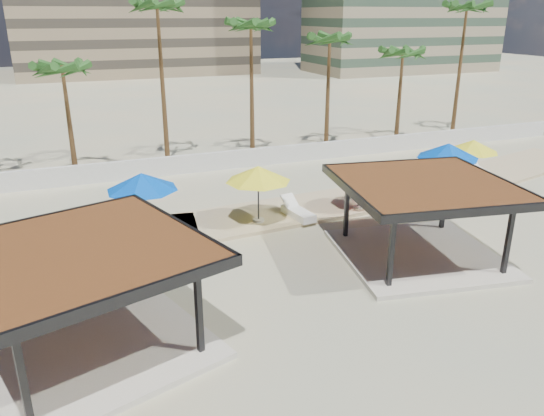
{
  "coord_description": "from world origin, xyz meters",
  "views": [
    {
      "loc": [
        -9.38,
        -16.49,
        9.64
      ],
      "look_at": [
        -1.08,
        4.37,
        1.4
      ],
      "focal_mm": 35.0,
      "sensor_mm": 36.0,
      "label": 1
    }
  ],
  "objects": [
    {
      "name": "ground",
      "position": [
        0.0,
        0.0,
        0.0
      ],
      "size": [
        200.0,
        200.0,
        0.0
      ],
      "primitive_type": "plane",
      "color": "#CBB486",
      "rests_on": "ground"
    },
    {
      "name": "promenade",
      "position": [
        2.0,
        7.67,
        0.06
      ],
      "size": [
        44.45,
        7.97,
        0.24
      ],
      "color": "#C6B284",
      "rests_on": "ground"
    },
    {
      "name": "boundary_wall",
      "position": [
        0.0,
        16.0,
        0.6
      ],
      "size": [
        56.0,
        0.3,
        1.2
      ],
      "primitive_type": "cube",
      "color": "silver",
      "rests_on": "ground"
    },
    {
      "name": "pavilion_central",
      "position": [
        3.84,
        0.09,
        2.0
      ],
      "size": [
        7.61,
        7.61,
        3.35
      ],
      "rotation": [
        0.0,
        0.0,
        -0.17
      ],
      "color": "beige",
      "rests_on": "ground"
    },
    {
      "name": "pavilion_west",
      "position": [
        -9.45,
        -1.67,
        2.03
      ],
      "size": [
        8.42,
        8.42,
        3.41
      ],
      "rotation": [
        0.0,
        0.0,
        0.3
      ],
      "color": "beige",
      "rests_on": "ground"
    },
    {
      "name": "umbrella_b",
      "position": [
        -1.15,
        5.97,
        2.57
      ],
      "size": [
        3.63,
        3.63,
        2.78
      ],
      "rotation": [
        0.0,
        0.0,
        -0.18
      ],
      "color": "beige",
      "rests_on": "promenade"
    },
    {
      "name": "umbrella_c",
      "position": [
        4.28,
        5.8,
        2.2
      ],
      "size": [
        3.45,
        3.45,
        2.35
      ],
      "rotation": [
        0.0,
        0.0,
        0.39
      ],
      "color": "beige",
      "rests_on": "promenade"
    },
    {
      "name": "umbrella_d",
      "position": [
        9.68,
        5.8,
        2.72
      ],
      "size": [
        4.27,
        4.27,
        2.96
      ],
      "rotation": [
        0.0,
        0.0,
        0.35
      ],
      "color": "beige",
      "rests_on": "promenade"
    },
    {
      "name": "umbrella_e",
      "position": [
        12.58,
        7.13,
        2.43
      ],
      "size": [
        3.68,
        3.68,
        2.62
      ],
      "rotation": [
        0.0,
        0.0,
        -0.3
      ],
      "color": "beige",
      "rests_on": "promenade"
    },
    {
      "name": "umbrella_f",
      "position": [
        -6.45,
        6.52,
        2.64
      ],
      "size": [
        4.14,
        4.14,
        2.86
      ],
      "rotation": [
        0.0,
        0.0,
        0.36
      ],
      "color": "beige",
      "rests_on": "promenade"
    },
    {
      "name": "lounger_a",
      "position": [
        -11.58,
        5.85,
        0.38
      ],
      "size": [
        1.24,
        2.29,
        0.83
      ],
      "rotation": [
        0.0,
        0.0,
        1.83
      ],
      "color": "white",
      "rests_on": "promenade"
    },
    {
      "name": "lounger_b",
      "position": [
        0.88,
        5.85,
        0.39
      ],
      "size": [
        1.04,
        2.37,
        0.87
      ],
      "rotation": [
        0.0,
        0.0,
        1.71
      ],
      "color": "white",
      "rests_on": "promenade"
    },
    {
      "name": "lounger_c",
      "position": [
        14.37,
        8.41,
        0.4
      ],
      "size": [
        1.26,
        2.48,
        0.9
      ],
      "rotation": [
        0.0,
        0.0,
        1.35
      ],
      "color": "white",
      "rests_on": "promenade"
    },
    {
      "name": "lounger_d",
      "position": [
        11.2,
        9.25,
        0.39
      ],
      "size": [
        1.16,
        2.37,
        0.86
      ],
      "rotation": [
        0.0,
        0.0,
        1.37
      ],
      "color": "white",
      "rests_on": "promenade"
    },
    {
      "name": "palm_c",
      "position": [
        -9.0,
        18.1,
        6.38
      ],
      "size": [
        3.0,
        3.0,
        7.44
      ],
      "color": "brown",
      "rests_on": "ground"
    },
    {
      "name": "palm_d",
      "position": [
        -3.0,
        18.9,
        9.69
      ],
      "size": [
        3.0,
        3.0,
        10.96
      ],
      "color": "brown",
      "rests_on": "ground"
    },
    {
      "name": "palm_e",
      "position": [
        3.0,
        18.4,
        8.58
      ],
      "size": [
        3.0,
        3.0,
        9.77
      ],
      "color": "brown",
      "rests_on": "ground"
    },
    {
      "name": "palm_f",
      "position": [
        9.0,
        18.6,
        7.66
      ],
      "size": [
        3.0,
        3.0,
        8.79
      ],
      "color": "brown",
      "rests_on": "ground"
    },
    {
      "name": "palm_g",
      "position": [
        15.0,
        18.2,
        6.64
      ],
      "size": [
        3.0,
        3.0,
        7.72
      ],
      "color": "brown",
      "rests_on": "ground"
    },
    {
      "name": "palm_h",
      "position": [
        21.0,
        18.8,
        9.69
      ],
      "size": [
        3.0,
        3.0,
        10.96
      ],
      "color": "brown",
      "rests_on": "ground"
    }
  ]
}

